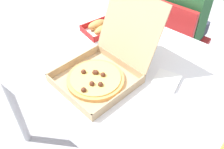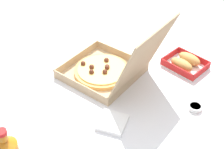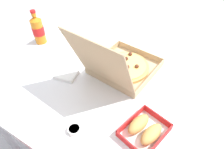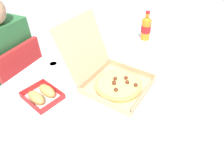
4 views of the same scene
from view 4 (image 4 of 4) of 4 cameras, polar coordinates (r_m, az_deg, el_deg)
The scene contains 10 objects.
ground_plane at distance 1.73m, azimuth -3.12°, elevation -19.51°, with size 10.00×10.00×0.00m, color #B2B2B7.
dining_table at distance 1.22m, azimuth -4.17°, elevation -2.76°, with size 1.27×0.89×0.74m.
chair at distance 1.67m, azimuth -26.25°, elevation -2.42°, with size 0.41×0.41×0.83m.
diner_person at distance 1.60m, azimuth -29.68°, elevation 3.80°, with size 0.36×0.41×1.15m.
pizza_box_open at distance 1.06m, azimuth -0.01°, elevation -0.92°, with size 0.37×0.47×0.35m.
bread_side_box at distance 1.06m, azimuth -20.26°, elevation -5.77°, with size 0.19×0.22×0.06m.
cola_bottle at distance 1.53m, azimuth 10.17°, elevation 13.58°, with size 0.07×0.07×0.22m.
paper_menu at distance 0.85m, azimuth -2.81°, elevation -20.15°, with size 0.21×0.15×0.00m, color white.
napkin_pile at distance 1.33m, azimuth -1.86°, elevation 5.84°, with size 0.11×0.11×0.02m, color white.
dipping_sauce_cup at distance 1.29m, azimuth -17.19°, elevation 2.84°, with size 0.06×0.06×0.02m.
Camera 4 is at (-0.79, -0.48, 1.46)m, focal length 30.48 mm.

